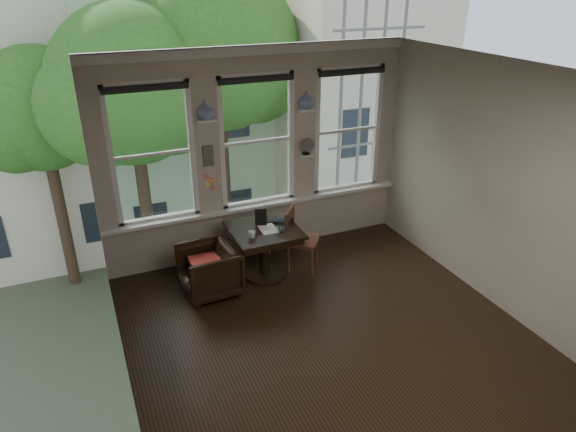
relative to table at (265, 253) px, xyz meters
name	(u,v)px	position (x,y,z in m)	size (l,w,h in m)	color
ground	(325,330)	(0.22, -1.41, -0.38)	(4.50, 4.50, 0.00)	black
ceiling	(335,72)	(0.22, -1.41, 2.62)	(4.50, 4.50, 0.00)	silver
wall_back	(257,155)	(0.22, 0.84, 1.12)	(4.50, 4.50, 0.00)	beige
wall_front	(478,343)	(0.22, -3.66, 1.12)	(4.50, 4.50, 0.00)	beige
wall_left	(109,259)	(-2.03, -1.41, 1.12)	(4.50, 4.50, 0.00)	beige
wall_right	(493,185)	(2.47, -1.41, 1.12)	(4.50, 4.50, 0.00)	beige
window_left	(152,154)	(-1.23, 0.84, 1.32)	(1.10, 0.12, 1.90)	white
window_center	(256,141)	(0.22, 0.84, 1.32)	(1.10, 0.12, 1.90)	white
window_right	(346,130)	(1.67, 0.84, 1.32)	(1.10, 0.12, 1.90)	white
shelf_left	(206,120)	(-0.50, 0.74, 1.73)	(0.26, 0.16, 0.03)	white
shelf_right	(306,110)	(0.95, 0.74, 1.73)	(0.26, 0.16, 0.03)	white
intercom	(208,156)	(-0.50, 0.77, 1.23)	(0.14, 0.06, 0.28)	#59544F
sticky_notes	(210,180)	(-0.50, 0.78, 0.88)	(0.16, 0.01, 0.24)	pink
desk_fan	(306,149)	(0.95, 0.72, 1.16)	(0.20, 0.20, 0.24)	#59544F
vase_left	(205,110)	(-0.50, 0.74, 1.86)	(0.24, 0.24, 0.25)	white
vase_right	(306,100)	(0.95, 0.74, 1.86)	(0.24, 0.24, 0.25)	white
table	(265,253)	(0.00, 0.00, 0.00)	(0.90, 0.90, 0.75)	black
armchair_left	(209,270)	(-0.80, -0.07, -0.04)	(0.71, 0.73, 0.67)	black
cushion_red	(209,263)	(-0.80, -0.07, 0.08)	(0.45, 0.45, 0.06)	maroon
side_chair_right	(303,240)	(0.58, -0.01, 0.09)	(0.42, 0.42, 0.92)	#452318
laptop	(281,222)	(0.28, 0.07, 0.39)	(0.33, 0.22, 0.03)	black
mug	(252,234)	(-0.23, -0.18, 0.42)	(0.09, 0.09, 0.09)	white
drinking_glass	(281,228)	(0.18, -0.18, 0.43)	(0.14, 0.14, 0.11)	white
tablet	(261,217)	(0.01, 0.13, 0.48)	(0.16, 0.02, 0.22)	black
papers	(268,229)	(0.05, -0.03, 0.38)	(0.22, 0.30, 0.00)	silver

